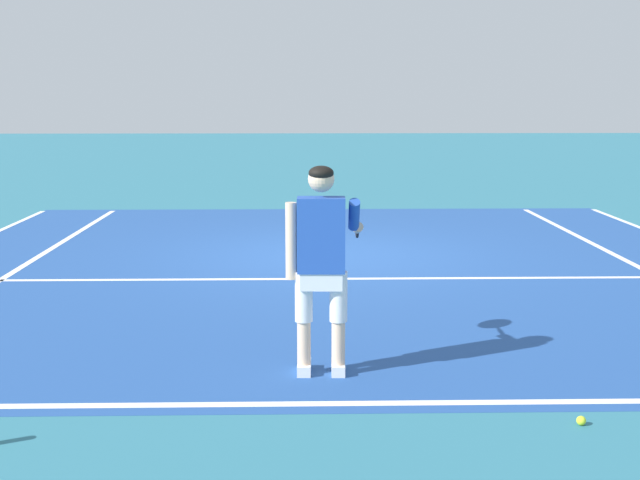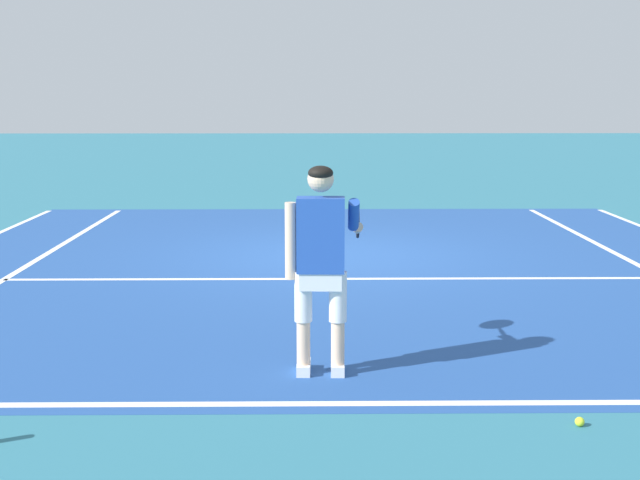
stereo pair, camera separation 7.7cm
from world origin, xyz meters
The scene contains 9 objects.
ground_plane centered at (0.00, 0.00, 0.00)m, with size 80.00×80.00×0.00m, color teal.
court_inner_surface centered at (0.00, -0.58, 0.00)m, with size 10.98×11.14×0.00m, color #234C93.
line_baseline centered at (0.00, -5.95, 0.00)m, with size 10.98×0.10×0.01m, color white.
line_service centered at (0.00, -1.61, 0.00)m, with size 8.23×0.10×0.01m, color white.
line_centre_service centered at (0.00, 1.59, 0.00)m, with size 0.10×6.40×0.01m, color white.
line_singles_left centered at (-4.12, -0.58, 0.00)m, with size 0.10×10.74×0.01m, color white.
line_singles_right centered at (4.12, -0.58, 0.00)m, with size 0.10×10.74×0.01m, color white.
tennis_player centered at (-0.22, -5.24, 0.99)m, with size 0.65×1.11×1.71m.
tennis_ball_near_feet centered at (1.55, -6.39, 0.03)m, with size 0.07×0.07×0.07m, color #CCE02D.
Camera 1 is at (-0.39, -11.91, 2.25)m, focal length 47.53 mm.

